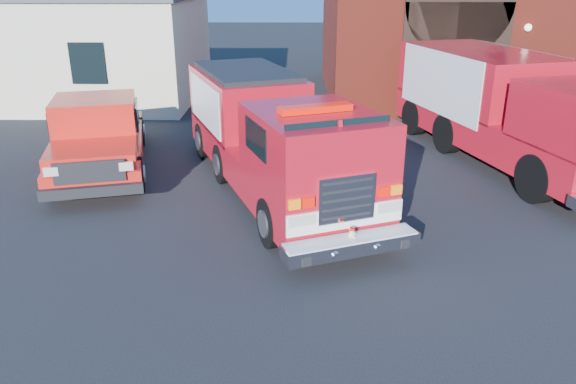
{
  "coord_description": "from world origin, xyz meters",
  "views": [
    {
      "loc": [
        0.12,
        -10.41,
        4.93
      ],
      "look_at": [
        0.0,
        -1.2,
        1.3
      ],
      "focal_mm": 35.0,
      "sensor_mm": 36.0,
      "label": 1
    }
  ],
  "objects_px": {
    "fire_engine": "(271,135)",
    "secondary_truck": "(507,105)",
    "side_building": "(73,43)",
    "pickup_truck": "(99,135)"
  },
  "relations": [
    {
      "from": "pickup_truck",
      "to": "side_building",
      "type": "bearing_deg",
      "value": 113.23
    },
    {
      "from": "fire_engine",
      "to": "pickup_truck",
      "type": "height_order",
      "value": "fire_engine"
    },
    {
      "from": "fire_engine",
      "to": "pickup_truck",
      "type": "distance_m",
      "value": 4.84
    },
    {
      "from": "secondary_truck",
      "to": "side_building",
      "type": "bearing_deg",
      "value": 150.91
    },
    {
      "from": "side_building",
      "to": "secondary_truck",
      "type": "xyz_separation_m",
      "value": [
        14.87,
        -8.28,
        -0.66
      ]
    },
    {
      "from": "side_building",
      "to": "fire_engine",
      "type": "distance_m",
      "value": 13.75
    },
    {
      "from": "side_building",
      "to": "secondary_truck",
      "type": "distance_m",
      "value": 17.03
    },
    {
      "from": "fire_engine",
      "to": "secondary_truck",
      "type": "relative_size",
      "value": 0.96
    },
    {
      "from": "side_building",
      "to": "fire_engine",
      "type": "bearing_deg",
      "value": -51.39
    },
    {
      "from": "pickup_truck",
      "to": "secondary_truck",
      "type": "bearing_deg",
      "value": 5.13
    }
  ]
}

